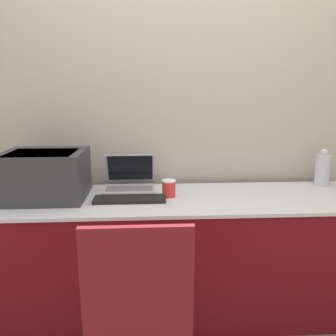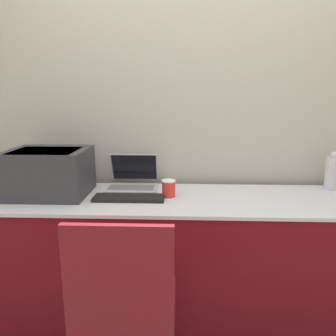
{
  "view_description": "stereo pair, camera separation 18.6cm",
  "coord_description": "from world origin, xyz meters",
  "px_view_note": "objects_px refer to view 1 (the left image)",
  "views": [
    {
      "loc": [
        -0.21,
        -1.62,
        1.4
      ],
      "look_at": [
        -0.11,
        0.34,
        0.95
      ],
      "focal_mm": 35.0,
      "sensor_mm": 36.0,
      "label": 1
    },
    {
      "loc": [
        -0.03,
        -1.62,
        1.4
      ],
      "look_at": [
        -0.11,
        0.34,
        0.95
      ],
      "focal_mm": 35.0,
      "sensor_mm": 36.0,
      "label": 2
    }
  ],
  "objects_px": {
    "laptop_left": "(130,181)",
    "chair": "(139,299)",
    "external_keyboard": "(130,199)",
    "metal_pitcher": "(323,169)",
    "printer": "(45,173)",
    "coffee_cup": "(169,188)"
  },
  "relations": [
    {
      "from": "laptop_left",
      "to": "external_keyboard",
      "type": "relative_size",
      "value": 0.8
    },
    {
      "from": "laptop_left",
      "to": "chair",
      "type": "height_order",
      "value": "laptop_left"
    },
    {
      "from": "printer",
      "to": "chair",
      "type": "height_order",
      "value": "printer"
    },
    {
      "from": "coffee_cup",
      "to": "chair",
      "type": "relative_size",
      "value": 0.12
    },
    {
      "from": "chair",
      "to": "external_keyboard",
      "type": "bearing_deg",
      "value": 96.54
    },
    {
      "from": "printer",
      "to": "laptop_left",
      "type": "height_order",
      "value": "printer"
    },
    {
      "from": "metal_pitcher",
      "to": "external_keyboard",
      "type": "bearing_deg",
      "value": -168.43
    },
    {
      "from": "laptop_left",
      "to": "metal_pitcher",
      "type": "height_order",
      "value": "metal_pitcher"
    },
    {
      "from": "metal_pitcher",
      "to": "coffee_cup",
      "type": "bearing_deg",
      "value": -169.43
    },
    {
      "from": "chair",
      "to": "laptop_left",
      "type": "bearing_deg",
      "value": 95.47
    },
    {
      "from": "external_keyboard",
      "to": "metal_pitcher",
      "type": "relative_size",
      "value": 1.67
    },
    {
      "from": "printer",
      "to": "external_keyboard",
      "type": "relative_size",
      "value": 1.12
    },
    {
      "from": "coffee_cup",
      "to": "metal_pitcher",
      "type": "xyz_separation_m",
      "value": [
        1.08,
        0.2,
        0.06
      ]
    },
    {
      "from": "coffee_cup",
      "to": "metal_pitcher",
      "type": "distance_m",
      "value": 1.1
    },
    {
      "from": "external_keyboard",
      "to": "coffee_cup",
      "type": "xyz_separation_m",
      "value": [
        0.24,
        0.07,
        0.04
      ]
    },
    {
      "from": "laptop_left",
      "to": "chair",
      "type": "relative_size",
      "value": 0.38
    },
    {
      "from": "laptop_left",
      "to": "chair",
      "type": "distance_m",
      "value": 0.93
    },
    {
      "from": "external_keyboard",
      "to": "chair",
      "type": "bearing_deg",
      "value": -83.46
    },
    {
      "from": "laptop_left",
      "to": "metal_pitcher",
      "type": "xyz_separation_m",
      "value": [
        1.33,
        0.01,
        0.07
      ]
    },
    {
      "from": "laptop_left",
      "to": "printer",
      "type": "bearing_deg",
      "value": -160.36
    },
    {
      "from": "printer",
      "to": "metal_pitcher",
      "type": "relative_size",
      "value": 1.87
    },
    {
      "from": "printer",
      "to": "coffee_cup",
      "type": "distance_m",
      "value": 0.76
    }
  ]
}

